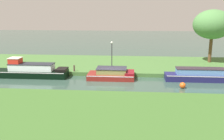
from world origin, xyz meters
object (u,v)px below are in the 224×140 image
Objects in this scene: maroon_cruiser at (112,74)px; willow_tree_left at (213,25)px; mooring_post_near at (74,68)px; lamp_post at (112,52)px; channel_buoy at (183,85)px; black_barge at (30,71)px; navy_narrowboat at (201,75)px.

willow_tree_left reaches higher than maroon_cruiser.
willow_tree_left is 17.40m from mooring_post_near.
maroon_cruiser reaches higher than mooring_post_near.
willow_tree_left reaches higher than lamp_post.
mooring_post_near is (-4.12, 1.16, 0.26)m from maroon_cruiser.
willow_tree_left reaches higher than channel_buoy.
maroon_cruiser is 4.29m from mooring_post_near.
channel_buoy is (14.98, -2.67, -0.37)m from black_barge.
navy_narrowboat is at bearing -13.48° from lamp_post.
channel_buoy is (6.70, -4.80, -2.07)m from lamp_post.
black_barge is at bearing 180.00° from maroon_cruiser.
lamp_post is at bearing 95.19° from maroon_cruiser.
willow_tree_left is 13.13m from lamp_post.
mooring_post_near is at bearing 164.35° from maroon_cruiser.
lamp_post is (-8.89, 2.13, 1.80)m from navy_narrowboat.
black_barge is 1.71× the size of maroon_cruiser.
willow_tree_left is 12.14m from channel_buoy.
willow_tree_left is (2.88, 7.28, 4.49)m from navy_narrowboat.
black_barge reaches higher than channel_buoy.
black_barge reaches higher than maroon_cruiser.
mooring_post_near is (-15.71, -6.12, -4.30)m from willow_tree_left.
lamp_post reaches higher than maroon_cruiser.
navy_narrowboat is 2.20× the size of lamp_post.
willow_tree_left is 11.99× the size of channel_buoy.
mooring_post_near is 1.25× the size of channel_buoy.
black_barge is 1.23× the size of willow_tree_left.
black_barge reaches higher than navy_narrowboat.
black_barge is 4.50m from mooring_post_near.
black_barge is 11.84× the size of mooring_post_near.
maroon_cruiser is at bearing -147.86° from willow_tree_left.
black_barge is at bearing -165.13° from mooring_post_near.
navy_narrowboat is (17.18, -0.00, -0.10)m from black_barge.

